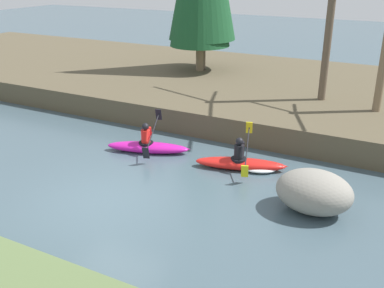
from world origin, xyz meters
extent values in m
plane|color=#425660|center=(0.00, 0.00, 0.00)|extent=(90.00, 90.00, 0.00)
cube|color=brown|center=(0.00, 10.85, 0.44)|extent=(44.00, 11.42, 0.89)
cylinder|color=brown|center=(-2.99, 11.58, 1.64)|extent=(0.36, 0.36, 1.49)
cylinder|color=#7A664C|center=(-2.98, 11.32, 1.50)|extent=(0.36, 0.36, 1.22)
cylinder|color=brown|center=(3.45, 8.99, 3.79)|extent=(0.28, 0.28, 5.80)
ellipsoid|color=red|center=(2.37, 3.42, 0.17)|extent=(2.75, 1.40, 0.34)
cone|color=red|center=(3.55, 3.81, 0.19)|extent=(0.39, 0.30, 0.20)
cylinder|color=black|center=(2.32, 3.41, 0.31)|extent=(0.60, 0.60, 0.08)
cylinder|color=black|center=(2.32, 3.41, 0.56)|extent=(0.38, 0.38, 0.42)
sphere|color=black|center=(2.32, 3.41, 0.89)|extent=(0.29, 0.29, 0.23)
cylinder|color=black|center=(2.34, 3.67, 0.65)|extent=(0.16, 0.24, 0.35)
cylinder|color=black|center=(2.49, 3.21, 0.65)|extent=(0.16, 0.24, 0.35)
cylinder|color=black|center=(2.54, 3.48, 0.69)|extent=(0.62, 1.83, 0.65)
cube|color=yellow|center=(2.25, 4.38, 1.00)|extent=(0.24, 0.21, 0.41)
cube|color=yellow|center=(2.84, 2.57, 0.38)|extent=(0.24, 0.21, 0.41)
ellipsoid|color=white|center=(2.89, 3.59, 0.09)|extent=(1.26, 1.01, 0.18)
ellipsoid|color=#C61999|center=(-0.80, 3.23, 0.17)|extent=(2.75, 1.46, 0.34)
cone|color=#C61999|center=(0.37, 3.64, 0.19)|extent=(0.40, 0.30, 0.20)
cylinder|color=black|center=(-0.85, 3.21, 0.31)|extent=(0.61, 0.61, 0.08)
cylinder|color=red|center=(-0.85, 3.21, 0.56)|extent=(0.38, 0.38, 0.42)
sphere|color=black|center=(-0.85, 3.21, 0.89)|extent=(0.29, 0.29, 0.23)
cylinder|color=red|center=(-0.83, 3.47, 0.65)|extent=(0.16, 0.24, 0.35)
cylinder|color=red|center=(-0.68, 3.02, 0.65)|extent=(0.16, 0.24, 0.35)
cylinder|color=black|center=(-0.63, 3.29, 0.69)|extent=(0.66, 1.82, 0.65)
cube|color=black|center=(-0.94, 4.18, 1.00)|extent=(0.24, 0.22, 0.41)
cube|color=black|center=(-0.32, 2.39, 0.38)|extent=(0.24, 0.22, 0.41)
ellipsoid|color=gray|center=(4.90, 1.96, 0.54)|extent=(1.90, 1.48, 1.07)
camera|label=1|loc=(6.78, -8.12, 5.75)|focal=42.00mm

